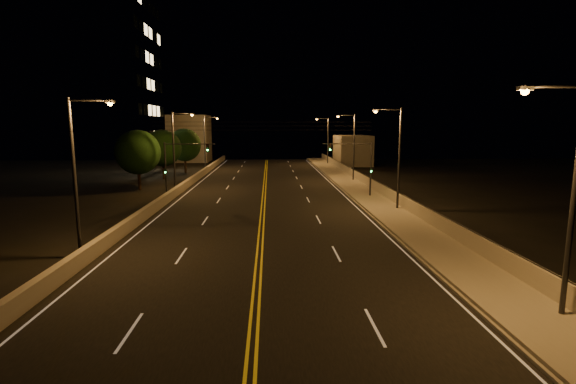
{
  "coord_description": "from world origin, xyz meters",
  "views": [
    {
      "loc": [
        0.63,
        -12.9,
        7.42
      ],
      "look_at": [
        2.0,
        18.0,
        2.5
      ],
      "focal_mm": 26.0,
      "sensor_mm": 36.0,
      "label": 1
    }
  ],
  "objects_px": {
    "streetlight_2": "(352,143)",
    "streetlight_4": "(79,167)",
    "traffic_signal_left": "(176,163)",
    "streetlight_0": "(568,188)",
    "building_tower": "(69,71)",
    "tree_1": "(163,148)",
    "streetlight_1": "(396,152)",
    "streetlight_5": "(176,146)",
    "streetlight_3": "(326,138)",
    "traffic_signal_right": "(361,163)",
    "tree_0": "(138,152)",
    "tree_2": "(185,145)",
    "streetlight_6": "(206,139)"
  },
  "relations": [
    {
      "from": "streetlight_0",
      "to": "tree_1",
      "type": "bearing_deg",
      "value": 120.24
    },
    {
      "from": "streetlight_2",
      "to": "streetlight_4",
      "type": "distance_m",
      "value": 38.01
    },
    {
      "from": "streetlight_5",
      "to": "tree_1",
      "type": "bearing_deg",
      "value": 111.32
    },
    {
      "from": "streetlight_4",
      "to": "traffic_signal_left",
      "type": "xyz_separation_m",
      "value": [
        1.15,
        18.65,
        -1.47
      ]
    },
    {
      "from": "streetlight_6",
      "to": "streetlight_2",
      "type": "bearing_deg",
      "value": -36.2
    },
    {
      "from": "streetlight_4",
      "to": "tree_1",
      "type": "relative_size",
      "value": 1.29
    },
    {
      "from": "streetlight_4",
      "to": "tree_1",
      "type": "xyz_separation_m",
      "value": [
        -4.27,
        35.23,
        -0.81
      ]
    },
    {
      "from": "streetlight_2",
      "to": "tree_0",
      "type": "xyz_separation_m",
      "value": [
        -26.12,
        -5.83,
        -0.78
      ]
    },
    {
      "from": "building_tower",
      "to": "streetlight_0",
      "type": "bearing_deg",
      "value": -51.59
    },
    {
      "from": "streetlight_2",
      "to": "streetlight_6",
      "type": "xyz_separation_m",
      "value": [
        -21.43,
        15.68,
        0.0
      ]
    },
    {
      "from": "tree_1",
      "to": "building_tower",
      "type": "bearing_deg",
      "value": 153.7
    },
    {
      "from": "streetlight_1",
      "to": "streetlight_6",
      "type": "height_order",
      "value": "same"
    },
    {
      "from": "streetlight_1",
      "to": "streetlight_5",
      "type": "distance_m",
      "value": 24.73
    },
    {
      "from": "streetlight_3",
      "to": "tree_2",
      "type": "height_order",
      "value": "streetlight_3"
    },
    {
      "from": "streetlight_2",
      "to": "building_tower",
      "type": "relative_size",
      "value": 0.28
    },
    {
      "from": "building_tower",
      "to": "tree_2",
      "type": "relative_size",
      "value": 4.61
    },
    {
      "from": "streetlight_0",
      "to": "building_tower",
      "type": "distance_m",
      "value": 66.7
    },
    {
      "from": "streetlight_6",
      "to": "tree_1",
      "type": "relative_size",
      "value": 1.29
    },
    {
      "from": "streetlight_5",
      "to": "streetlight_4",
      "type": "bearing_deg",
      "value": -90.0
    },
    {
      "from": "streetlight_6",
      "to": "tree_2",
      "type": "distance_m",
      "value": 4.66
    },
    {
      "from": "streetlight_2",
      "to": "tree_1",
      "type": "xyz_separation_m",
      "value": [
        -25.7,
        3.84,
        -0.81
      ]
    },
    {
      "from": "streetlight_4",
      "to": "traffic_signal_left",
      "type": "relative_size",
      "value": 1.53
    },
    {
      "from": "streetlight_3",
      "to": "streetlight_5",
      "type": "xyz_separation_m",
      "value": [
        -21.43,
        -31.97,
        0.0
      ]
    },
    {
      "from": "streetlight_0",
      "to": "streetlight_2",
      "type": "xyz_separation_m",
      "value": [
        0.0,
        40.26,
        0.0
      ]
    },
    {
      "from": "tree_0",
      "to": "tree_1",
      "type": "distance_m",
      "value": 9.68
    },
    {
      "from": "streetlight_0",
      "to": "tree_2",
      "type": "height_order",
      "value": "streetlight_0"
    },
    {
      "from": "streetlight_3",
      "to": "tree_0",
      "type": "height_order",
      "value": "streetlight_3"
    },
    {
      "from": "streetlight_0",
      "to": "tree_1",
      "type": "xyz_separation_m",
      "value": [
        -25.7,
        44.1,
        -0.81
      ]
    },
    {
      "from": "traffic_signal_left",
      "to": "building_tower",
      "type": "xyz_separation_m",
      "value": [
        -20.65,
        24.11,
        11.87
      ]
    },
    {
      "from": "traffic_signal_right",
      "to": "tree_1",
      "type": "height_order",
      "value": "tree_1"
    },
    {
      "from": "traffic_signal_right",
      "to": "streetlight_4",
      "type": "bearing_deg",
      "value": -136.84
    },
    {
      "from": "streetlight_5",
      "to": "building_tower",
      "type": "bearing_deg",
      "value": 136.56
    },
    {
      "from": "streetlight_6",
      "to": "tree_0",
      "type": "xyz_separation_m",
      "value": [
        -4.69,
        -21.52,
        -0.78
      ]
    },
    {
      "from": "streetlight_1",
      "to": "building_tower",
      "type": "distance_m",
      "value": 52.28
    },
    {
      "from": "streetlight_1",
      "to": "tree_1",
      "type": "xyz_separation_m",
      "value": [
        -25.7,
        23.28,
        -0.81
      ]
    },
    {
      "from": "streetlight_0",
      "to": "streetlight_6",
      "type": "distance_m",
      "value": 59.91
    },
    {
      "from": "traffic_signal_left",
      "to": "streetlight_0",
      "type": "bearing_deg",
      "value": -53.6
    },
    {
      "from": "tree_1",
      "to": "streetlight_0",
      "type": "bearing_deg",
      "value": -59.76
    },
    {
      "from": "streetlight_3",
      "to": "tree_0",
      "type": "distance_m",
      "value": 40.31
    },
    {
      "from": "traffic_signal_left",
      "to": "tree_0",
      "type": "height_order",
      "value": "tree_0"
    },
    {
      "from": "tree_0",
      "to": "tree_2",
      "type": "xyz_separation_m",
      "value": [
        1.79,
        17.94,
        0.02
      ]
    },
    {
      "from": "streetlight_4",
      "to": "tree_2",
      "type": "distance_m",
      "value": 43.61
    },
    {
      "from": "building_tower",
      "to": "traffic_signal_right",
      "type": "bearing_deg",
      "value": -31.47
    },
    {
      "from": "streetlight_0",
      "to": "tree_1",
      "type": "height_order",
      "value": "streetlight_0"
    },
    {
      "from": "streetlight_1",
      "to": "tree_2",
      "type": "xyz_separation_m",
      "value": [
        -24.33,
        31.55,
        -0.76
      ]
    },
    {
      "from": "tree_2",
      "to": "traffic_signal_left",
      "type": "bearing_deg",
      "value": -80.76
    },
    {
      "from": "streetlight_3",
      "to": "streetlight_4",
      "type": "xyz_separation_m",
      "value": [
        -21.43,
        -56.26,
        0.0
      ]
    },
    {
      "from": "streetlight_3",
      "to": "traffic_signal_right",
      "type": "bearing_deg",
      "value": -92.36
    },
    {
      "from": "streetlight_6",
      "to": "building_tower",
      "type": "bearing_deg",
      "value": -167.52
    },
    {
      "from": "streetlight_2",
      "to": "streetlight_3",
      "type": "height_order",
      "value": "same"
    }
  ]
}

